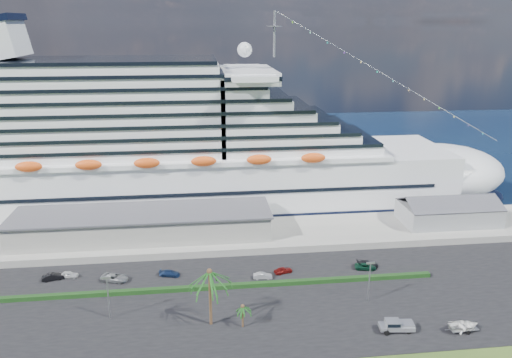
{
  "coord_description": "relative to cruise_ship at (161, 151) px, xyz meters",
  "views": [
    {
      "loc": [
        -11.0,
        -72.73,
        51.12
      ],
      "look_at": [
        1.06,
        30.0,
        18.44
      ],
      "focal_mm": 35.0,
      "sensor_mm": 36.0,
      "label": 1
    }
  ],
  "objects": [
    {
      "name": "ground",
      "position": [
        21.53,
        -64.0,
        -16.69
      ],
      "size": [
        420.0,
        420.0,
        0.0
      ],
      "primitive_type": "plane",
      "color": "#284918",
      "rests_on": "ground"
    },
    {
      "name": "asphalt_lot",
      "position": [
        21.53,
        -53.0,
        -16.63
      ],
      "size": [
        140.0,
        38.0,
        0.12
      ],
      "primitive_type": "cube",
      "color": "black",
      "rests_on": "ground"
    },
    {
      "name": "wharf",
      "position": [
        21.53,
        -24.0,
        -15.79
      ],
      "size": [
        240.0,
        20.0,
        1.8
      ],
      "primitive_type": "cube",
      "color": "gray",
      "rests_on": "ground"
    },
    {
      "name": "water",
      "position": [
        21.53,
        66.0,
        -16.68
      ],
      "size": [
        420.0,
        160.0,
        0.02
      ],
      "primitive_type": "cube",
      "color": "black",
      "rests_on": "ground"
    },
    {
      "name": "cruise_ship",
      "position": [
        0.0,
        0.0,
        0.0
      ],
      "size": [
        191.0,
        38.0,
        54.0
      ],
      "color": "silver",
      "rests_on": "ground"
    },
    {
      "name": "terminal_building",
      "position": [
        -3.47,
        -24.0,
        -11.68
      ],
      "size": [
        61.0,
        15.0,
        6.3
      ],
      "color": "gray",
      "rests_on": "wharf"
    },
    {
      "name": "port_shed",
      "position": [
        73.53,
        -24.0,
        -12.3
      ],
      "size": [
        24.0,
        12.31,
        7.37
      ],
      "color": "gray",
      "rests_on": "wharf"
    },
    {
      "name": "hedge",
      "position": [
        13.53,
        -48.0,
        -16.12
      ],
      "size": [
        88.0,
        1.1,
        0.9
      ],
      "primitive_type": "cube",
      "color": "black",
      "rests_on": "asphalt_lot"
    },
    {
      "name": "lamp_post_left",
      "position": [
        -6.47,
        -56.0,
        -11.35
      ],
      "size": [
        1.6,
        0.35,
        8.27
      ],
      "color": "gray",
      "rests_on": "asphalt_lot"
    },
    {
      "name": "lamp_post_right",
      "position": [
        41.53,
        -56.0,
        -11.35
      ],
      "size": [
        1.6,
        0.35,
        8.27
      ],
      "color": "gray",
      "rests_on": "asphalt_lot"
    },
    {
      "name": "palm_tall",
      "position": [
        11.53,
        -60.0,
        -7.49
      ],
      "size": [
        8.82,
        8.82,
        11.13
      ],
      "color": "#47301E",
      "rests_on": "ground"
    },
    {
      "name": "palm_short",
      "position": [
        17.03,
        -61.5,
        -13.03
      ],
      "size": [
        3.53,
        3.53,
        4.56
      ],
      "color": "#47301E",
      "rests_on": "ground"
    },
    {
      "name": "parked_car_0",
      "position": [
        -17.48,
        -39.74,
        -15.91
      ],
      "size": [
        4.03,
        1.88,
        1.33
      ],
      "primitive_type": "imported",
      "rotation": [
        0.0,
        0.0,
        1.49
      ],
      "color": "silver",
      "rests_on": "asphalt_lot"
    },
    {
      "name": "parked_car_1",
      "position": [
        -20.42,
        -40.37,
        -15.86
      ],
      "size": [
        4.61,
        2.58,
        1.44
      ],
      "primitive_type": "imported",
      "rotation": [
        0.0,
        0.0,
        1.83
      ],
      "color": "black",
      "rests_on": "asphalt_lot"
    },
    {
      "name": "parked_car_2",
      "position": [
        -7.71,
        -42.35,
        -15.8
      ],
      "size": [
        6.07,
        4.09,
        1.55
      ],
      "primitive_type": "imported",
      "rotation": [
        0.0,
        0.0,
        1.27
      ],
      "color": "gray",
      "rests_on": "asphalt_lot"
    },
    {
      "name": "parked_car_3",
      "position": [
        3.44,
        -41.55,
        -15.95
      ],
      "size": [
        4.61,
        2.68,
        1.25
      ],
      "primitive_type": "imported",
      "rotation": [
        0.0,
        0.0,
        1.34
      ],
      "color": "navy",
      "rests_on": "asphalt_lot"
    },
    {
      "name": "parked_car_4",
      "position": [
        27.35,
        -43.06,
        -15.91
      ],
      "size": [
        4.21,
        2.62,
        1.34
      ],
      "primitive_type": "imported",
      "rotation": [
        0.0,
        0.0,
        1.86
      ],
      "color": "maroon",
      "rests_on": "asphalt_lot"
    },
    {
      "name": "parked_car_5",
      "position": [
        22.73,
        -44.92,
        -15.93
      ],
      "size": [
        3.99,
        1.69,
        1.28
      ],
      "primitive_type": "imported",
      "rotation": [
        0.0,
        0.0,
        1.48
      ],
      "color": "#AAAAB1",
      "rests_on": "asphalt_lot"
    },
    {
      "name": "parked_car_6",
      "position": [
        45.28,
        -43.38,
        -15.95
      ],
      "size": [
        4.86,
        2.98,
        1.26
      ],
      "primitive_type": "imported",
      "rotation": [
        0.0,
        0.0,
        1.36
      ],
      "color": "#0E3A27",
      "rests_on": "asphalt_lot"
    },
    {
      "name": "parked_car_7",
      "position": [
        46.05,
        -42.28,
        -15.9
      ],
      "size": [
        4.97,
        2.89,
        1.35
      ],
      "primitive_type": "imported",
      "rotation": [
        0.0,
        0.0,
        1.35
      ],
      "color": "black",
      "rests_on": "asphalt_lot"
    },
    {
      "name": "pickup_truck",
      "position": [
        43.14,
        -65.85,
        -15.41
      ],
      "size": [
        6.21,
        2.83,
        2.12
      ],
      "color": "black",
      "rests_on": "asphalt_lot"
    },
    {
      "name": "boat_trailer",
      "position": [
        54.7,
        -67.34,
        -15.41
      ],
      "size": [
        6.19,
        4.17,
        1.76
      ],
      "color": "gray",
      "rests_on": "asphalt_lot"
    }
  ]
}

